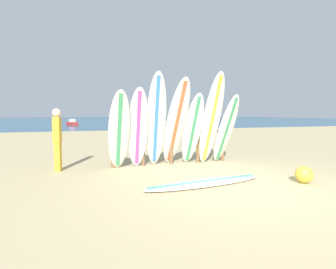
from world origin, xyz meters
name	(u,v)px	position (x,y,z in m)	size (l,w,h in m)	color
ground_plane	(246,191)	(0.00, 0.00, 0.00)	(120.00, 120.00, 0.00)	tan
ocean_water	(94,119)	(0.00, 58.00, 0.00)	(120.00, 80.00, 0.01)	navy
surfboard_rack	(171,141)	(-0.45, 2.86, 0.64)	(3.28, 0.09, 1.03)	brown
surfboard_leaning_far_left	(119,131)	(-1.93, 2.45, 0.97)	(0.54, 0.81, 1.95)	beige
surfboard_leaning_left	(138,129)	(-1.44, 2.54, 1.01)	(0.54, 0.75, 2.03)	white
surfboard_leaning_center_left	(156,121)	(-0.98, 2.52, 1.20)	(0.61, 1.01, 2.40)	beige
surfboard_leaning_center	(176,123)	(-0.41, 2.58, 1.15)	(0.69, 1.19, 2.29)	silver
surfboard_leaning_center_right	(193,130)	(0.04, 2.53, 0.96)	(0.50, 0.92, 1.92)	white
surfboard_leaning_right	(212,119)	(0.54, 2.42, 1.23)	(0.69, 0.91, 2.47)	white
surfboard_leaning_far_right	(226,129)	(1.02, 2.48, 0.95)	(0.64, 0.97, 1.90)	silver
surfboard_lying_on_sand	(205,183)	(-0.52, 0.63, 0.04)	(2.65, 0.87, 0.08)	white
beachgoer_standing	(57,137)	(-3.35, 2.86, 0.83)	(0.20, 0.27, 1.51)	gold
small_boat_offshore	(72,123)	(-3.78, 29.76, 0.26)	(1.44, 2.34, 0.71)	#B22D28
beach_ball	(304,174)	(1.43, 0.12, 0.17)	(0.35, 0.35, 0.35)	gold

